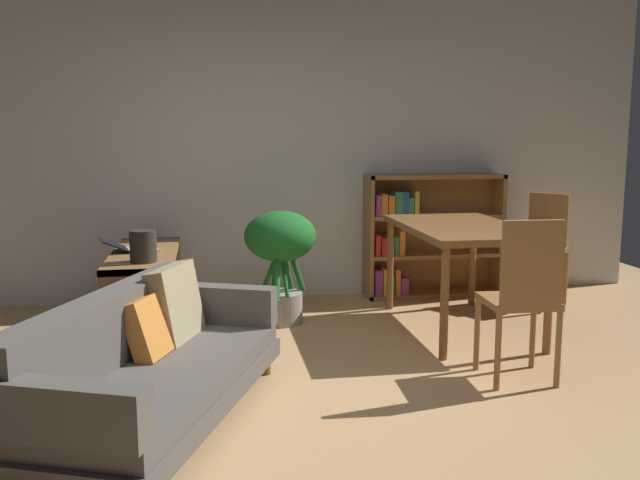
# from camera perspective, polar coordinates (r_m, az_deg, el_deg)

# --- Properties ---
(ground_plane) EXTENTS (8.16, 8.16, 0.00)m
(ground_plane) POSITION_cam_1_polar(r_m,az_deg,el_deg) (3.79, 0.57, -14.06)
(ground_plane) COLOR tan
(back_wall_panel) EXTENTS (6.80, 0.10, 2.70)m
(back_wall_panel) POSITION_cam_1_polar(r_m,az_deg,el_deg) (6.17, -3.80, 7.68)
(back_wall_panel) COLOR silver
(back_wall_panel) RESTS_ON ground_plane
(fabric_couch) EXTENTS (1.37, 1.99, 0.73)m
(fabric_couch) POSITION_cam_1_polar(r_m,az_deg,el_deg) (3.66, -14.11, -9.78)
(fabric_couch) COLOR olive
(fabric_couch) RESTS_ON ground_plane
(media_console) EXTENTS (0.47, 1.39, 0.60)m
(media_console) POSITION_cam_1_polar(r_m,az_deg,el_deg) (5.33, -14.25, -4.22)
(media_console) COLOR olive
(media_console) RESTS_ON ground_plane
(open_laptop) EXTENTS (0.46, 0.37, 0.10)m
(open_laptop) POSITION_cam_1_polar(r_m,az_deg,el_deg) (5.34, -15.32, -0.59)
(open_laptop) COLOR silver
(open_laptop) RESTS_ON media_console
(desk_speaker) EXTENTS (0.18, 0.18, 0.22)m
(desk_speaker) POSITION_cam_1_polar(r_m,az_deg,el_deg) (4.84, -14.44, -0.49)
(desk_speaker) COLOR #2D2823
(desk_speaker) RESTS_ON media_console
(potted_floor_plant) EXTENTS (0.56, 0.60, 0.88)m
(potted_floor_plant) POSITION_cam_1_polar(r_m,az_deg,el_deg) (5.34, -3.31, -0.84)
(potted_floor_plant) COLOR #9E9389
(potted_floor_plant) RESTS_ON ground_plane
(dining_table) EXTENTS (0.83, 1.44, 0.80)m
(dining_table) POSITION_cam_1_polar(r_m,az_deg,el_deg) (5.24, 11.67, 0.38)
(dining_table) COLOR brown
(dining_table) RESTS_ON ground_plane
(dining_chair_near) EXTENTS (0.60, 0.59, 0.96)m
(dining_chair_near) POSITION_cam_1_polar(r_m,az_deg,el_deg) (6.22, 17.75, -0.20)
(dining_chair_near) COLOR olive
(dining_chair_near) RESTS_ON ground_plane
(dining_chair_far) EXTENTS (0.42, 0.41, 0.99)m
(dining_chair_far) POSITION_cam_1_polar(r_m,az_deg,el_deg) (4.21, 16.51, -4.16)
(dining_chair_far) COLOR olive
(dining_chair_far) RESTS_ON ground_plane
(bookshelf) EXTENTS (1.25, 0.30, 1.11)m
(bookshelf) POSITION_cam_1_polar(r_m,az_deg,el_deg) (6.34, 8.51, 0.33)
(bookshelf) COLOR olive
(bookshelf) RESTS_ON ground_plane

